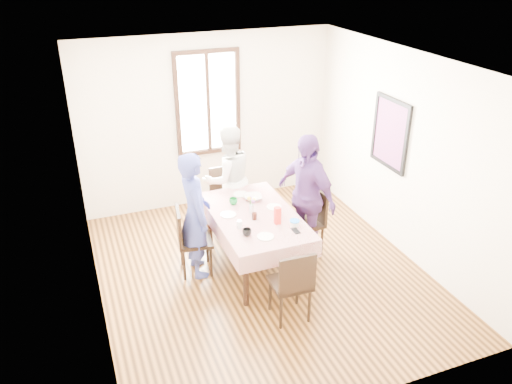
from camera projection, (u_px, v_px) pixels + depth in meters
ground at (261, 272)px, 6.67m from camera, size 4.50×4.50×0.00m
back_wall at (208, 122)px, 7.97m from camera, size 4.00×0.00×4.00m
right_wall at (403, 155)px, 6.73m from camera, size 0.00×4.50×4.50m
window_frame at (208, 103)px, 7.82m from camera, size 1.02×0.06×1.62m
window_pane at (208, 103)px, 7.83m from camera, size 0.90×0.02×1.50m
art_poster at (390, 133)px, 6.89m from camera, size 0.04×0.76×0.96m
dining_table at (255, 241)px, 6.66m from camera, size 0.90×1.60×0.75m
tablecloth at (255, 215)px, 6.49m from camera, size 1.02×1.72×0.01m
chair_left at (195, 241)px, 6.50m from camera, size 0.48×0.48×0.91m
chair_right at (305, 223)px, 6.91m from camera, size 0.46×0.46×0.91m
chair_far at (228, 199)px, 7.54m from camera, size 0.44×0.44×0.91m
chair_near at (290, 283)px, 5.70m from camera, size 0.43×0.43×0.91m
person_left at (195, 215)px, 6.35m from camera, size 0.39×0.60×1.65m
person_far at (228, 179)px, 7.38m from camera, size 0.85×0.70×1.59m
person_right at (305, 196)px, 6.72m from camera, size 0.71×1.09×1.72m
mug_black at (247, 232)px, 6.01m from camera, size 0.13×0.13×0.09m
mug_flag at (277, 211)px, 6.48m from camera, size 0.13×0.13×0.09m
mug_green at (233, 201)px, 6.72m from camera, size 0.15×0.15×0.09m
serving_bowl at (253, 197)px, 6.85m from camera, size 0.26×0.26×0.06m
juice_carton at (278, 216)px, 6.23m from camera, size 0.07×0.07×0.22m
butter_tub at (295, 223)px, 6.23m from camera, size 0.11×0.11×0.06m
jam_jar at (254, 216)px, 6.35m from camera, size 0.06×0.06×0.09m
drinking_glass at (239, 224)px, 6.16m from camera, size 0.07×0.07×0.10m
smartphone at (296, 231)px, 6.11m from camera, size 0.07×0.14×0.01m
flower_vase at (251, 209)px, 6.49m from camera, size 0.06×0.06×0.12m
plate_left at (228, 215)px, 6.47m from camera, size 0.20×0.20×0.01m
plate_right at (274, 207)px, 6.66m from camera, size 0.20×0.20×0.01m
plate_far at (241, 194)px, 6.99m from camera, size 0.20×0.20×0.01m
plate_near at (266, 237)px, 5.99m from camera, size 0.20×0.20×0.01m
butter_lid at (295, 221)px, 6.21m from camera, size 0.12×0.12×0.01m
flower_bunch at (251, 201)px, 6.44m from camera, size 0.09×0.09×0.10m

